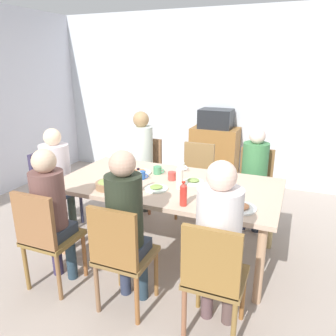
{
  "coord_description": "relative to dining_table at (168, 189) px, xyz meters",
  "views": [
    {
      "loc": [
        1.11,
        -2.74,
        1.86
      ],
      "look_at": [
        0.0,
        0.0,
        0.89
      ],
      "focal_mm": 35.03,
      "sensor_mm": 36.0,
      "label": 1
    }
  ],
  "objects": [
    {
      "name": "wall_back",
      "position": [
        0.0,
        2.33,
        0.63
      ],
      "size": [
        5.84,
        0.12,
        2.6
      ],
      "primitive_type": "cube",
      "color": "silver",
      "rests_on": "ground_plane"
    },
    {
      "name": "plate_0",
      "position": [
        0.75,
        -0.33,
        0.08
      ],
      "size": [
        0.26,
        0.26,
        0.04
      ],
      "color": "white",
      "rests_on": "dining_table"
    },
    {
      "name": "plate_1",
      "position": [
        -0.75,
        0.37,
        0.08
      ],
      "size": [
        0.24,
        0.24,
        0.04
      ],
      "color": "white",
      "rests_on": "dining_table"
    },
    {
      "name": "cup_1",
      "position": [
        0.01,
        0.09,
        0.11
      ],
      "size": [
        0.12,
        0.08,
        0.08
      ],
      "color": "#C1433B",
      "rests_on": "dining_table"
    },
    {
      "name": "person_6",
      "position": [
        -0.7,
        -0.83,
        0.04
      ],
      "size": [
        0.3,
        0.3,
        1.21
      ],
      "color": "#352C4F",
      "rests_on": "ground_plane"
    },
    {
      "name": "person_1",
      "position": [
        -1.34,
        0.0,
        0.04
      ],
      "size": [
        0.32,
        0.32,
        1.17
      ],
      "color": "#36443D",
      "rests_on": "ground_plane"
    },
    {
      "name": "cup_3",
      "position": [
        0.0,
        0.37,
        0.12
      ],
      "size": [
        0.11,
        0.07,
        0.1
      ],
      "color": "white",
      "rests_on": "dining_table"
    },
    {
      "name": "dining_table",
      "position": [
        0.0,
        0.0,
        0.0
      ],
      "size": [
        2.1,
        1.09,
        0.74
      ],
      "color": "#C8A991",
      "rests_on": "ground_plane"
    },
    {
      "name": "ground_plane",
      "position": [
        0.0,
        0.0,
        -0.67
      ],
      "size": [
        6.72,
        6.72,
        0.0
      ],
      "primitive_type": "plane",
      "color": "#A8998D"
    },
    {
      "name": "bowl_0",
      "position": [
        -0.46,
        -0.34,
        0.11
      ],
      "size": [
        0.22,
        0.22,
        0.08
      ],
      "color": "#956E4B",
      "rests_on": "dining_table"
    },
    {
      "name": "person_4",
      "position": [
        0.7,
        -0.83,
        0.09
      ],
      "size": [
        0.3,
        0.3,
        1.28
      ],
      "color": "brown",
      "rests_on": "ground_plane"
    },
    {
      "name": "cup_2",
      "position": [
        -0.2,
        0.2,
        0.11
      ],
      "size": [
        0.12,
        0.09,
        0.08
      ],
      "color": "#4A9262",
      "rests_on": "dining_table"
    },
    {
      "name": "person_0",
      "position": [
        0.0,
        -0.83,
        0.07
      ],
      "size": [
        0.3,
        0.3,
        1.27
      ],
      "color": "#2D354D",
      "rests_on": "ground_plane"
    },
    {
      "name": "plate_2",
      "position": [
        -0.03,
        -0.2,
        0.08
      ],
      "size": [
        0.21,
        0.21,
        0.04
      ],
      "color": "silver",
      "rests_on": "dining_table"
    },
    {
      "name": "plate_3",
      "position": [
        -0.39,
        0.14,
        0.08
      ],
      "size": [
        0.26,
        0.26,
        0.04
      ],
      "color": "silver",
      "rests_on": "dining_table"
    },
    {
      "name": "chair_0",
      "position": [
        0.0,
        -0.92,
        -0.16
      ],
      "size": [
        0.4,
        0.4,
        0.9
      ],
      "color": "olive",
      "rests_on": "ground_plane"
    },
    {
      "name": "bottle_2",
      "position": [
        0.15,
        -0.09,
        0.17
      ],
      "size": [
        0.07,
        0.07,
        0.23
      ],
      "color": "silver",
      "rests_on": "dining_table"
    },
    {
      "name": "chair_2",
      "position": [
        0.0,
        0.92,
        -0.16
      ],
      "size": [
        0.4,
        0.4,
        0.9
      ],
      "color": "olive",
      "rests_on": "ground_plane"
    },
    {
      "name": "chair_4",
      "position": [
        0.7,
        -0.92,
        -0.16
      ],
      "size": [
        0.4,
        0.4,
        0.9
      ],
      "color": "olive",
      "rests_on": "ground_plane"
    },
    {
      "name": "microwave",
      "position": [
        -0.06,
        2.03,
        0.37
      ],
      "size": [
        0.48,
        0.36,
        0.28
      ],
      "primitive_type": "cube",
      "color": "#222428",
      "rests_on": "side_cabinet"
    },
    {
      "name": "bottle_0",
      "position": [
        -0.16,
        -0.3,
        0.17
      ],
      "size": [
        0.05,
        0.05,
        0.22
      ],
      "color": "silver",
      "rests_on": "dining_table"
    },
    {
      "name": "chair_6",
      "position": [
        -0.7,
        -0.92,
        -0.16
      ],
      "size": [
        0.4,
        0.4,
        0.9
      ],
      "color": "olive",
      "rests_on": "ground_plane"
    },
    {
      "name": "side_cabinet",
      "position": [
        -0.06,
        2.03,
        -0.22
      ],
      "size": [
        0.7,
        0.44,
        0.9
      ],
      "primitive_type": "cube",
      "color": "olive",
      "rests_on": "ground_plane"
    },
    {
      "name": "chair_1",
      "position": [
        -1.43,
        0.0,
        -0.16
      ],
      "size": [
        0.4,
        0.4,
        0.9
      ],
      "color": "navy",
      "rests_on": "ground_plane"
    },
    {
      "name": "plate_4",
      "position": [
        0.22,
        0.1,
        0.08
      ],
      "size": [
        0.21,
        0.21,
        0.04
      ],
      "color": "silver",
      "rests_on": "dining_table"
    },
    {
      "name": "person_3",
      "position": [
        0.7,
        0.83,
        0.02
      ],
      "size": [
        0.3,
        0.3,
        1.17
      ],
      "color": "#2C3648",
      "rests_on": "ground_plane"
    },
    {
      "name": "person_5",
      "position": [
        -0.7,
        0.83,
        0.08
      ],
      "size": [
        0.3,
        0.3,
        1.27
      ],
      "color": "#383F3B",
      "rests_on": "ground_plane"
    },
    {
      "name": "chair_5",
      "position": [
        -0.7,
        0.92,
        -0.16
      ],
      "size": [
        0.4,
        0.4,
        0.9
      ],
      "color": "#93613D",
      "rests_on": "ground_plane"
    },
    {
      "name": "chair_3",
      "position": [
        0.7,
        0.92,
        -0.16
      ],
      "size": [
        0.4,
        0.4,
        0.9
      ],
      "color": "#92643F",
      "rests_on": "ground_plane"
    },
    {
      "name": "bottle_1",
      "position": [
        0.31,
        -0.43,
        0.17
      ],
      "size": [
        0.06,
        0.06,
        0.21
      ],
      "color": "red",
      "rests_on": "dining_table"
    },
    {
      "name": "cup_0",
      "position": [
        -0.28,
        0.01,
        0.11
      ],
      "size": [
        0.11,
        0.07,
        0.08
      ],
      "color": "#2A58A5",
      "rests_on": "dining_table"
    }
  ]
}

